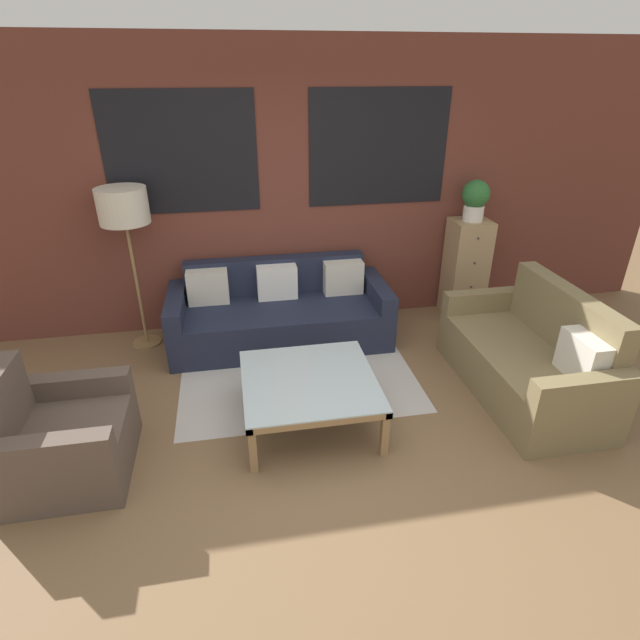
# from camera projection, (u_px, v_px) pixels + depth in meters

# --- Properties ---
(ground_plane) EXTENTS (16.00, 16.00, 0.00)m
(ground_plane) POSITION_uv_depth(u_px,v_px,m) (331.00, 470.00, 3.49)
(ground_plane) COLOR brown
(wall_back_brick) EXTENTS (8.40, 0.09, 2.80)m
(wall_back_brick) POSITION_uv_depth(u_px,v_px,m) (284.00, 191.00, 4.98)
(wall_back_brick) COLOR brown
(wall_back_brick) RESTS_ON ground_plane
(rug) EXTENTS (2.09, 1.40, 0.00)m
(rug) POSITION_uv_depth(u_px,v_px,m) (299.00, 378.00, 4.51)
(rug) COLOR #BCB7B2
(rug) RESTS_ON ground_plane
(couch_dark) EXTENTS (2.15, 0.88, 0.78)m
(couch_dark) POSITION_uv_depth(u_px,v_px,m) (280.00, 314.00, 5.05)
(couch_dark) COLOR #1E2338
(couch_dark) RESTS_ON ground_plane
(settee_vintage) EXTENTS (0.80, 1.64, 0.92)m
(settee_vintage) POSITION_uv_depth(u_px,v_px,m) (529.00, 360.00, 4.21)
(settee_vintage) COLOR olive
(settee_vintage) RESTS_ON ground_plane
(armchair_corner) EXTENTS (0.80, 0.84, 0.84)m
(armchair_corner) POSITION_uv_depth(u_px,v_px,m) (60.00, 440.00, 3.36)
(armchair_corner) COLOR brown
(armchair_corner) RESTS_ON ground_plane
(coffee_table) EXTENTS (1.01, 1.01, 0.40)m
(coffee_table) POSITION_uv_depth(u_px,v_px,m) (309.00, 384.00, 3.82)
(coffee_table) COLOR silver
(coffee_table) RESTS_ON ground_plane
(floor_lamp) EXTENTS (0.45, 0.45, 1.57)m
(floor_lamp) POSITION_uv_depth(u_px,v_px,m) (124.00, 211.00, 4.47)
(floor_lamp) COLOR olive
(floor_lamp) RESTS_ON ground_plane
(drawer_cabinet) EXTENTS (0.40, 0.38, 1.08)m
(drawer_cabinet) POSITION_uv_depth(u_px,v_px,m) (465.00, 269.00, 5.46)
(drawer_cabinet) COLOR tan
(drawer_cabinet) RESTS_ON ground_plane
(potted_plant) EXTENTS (0.28, 0.28, 0.42)m
(potted_plant) POSITION_uv_depth(u_px,v_px,m) (475.00, 198.00, 5.11)
(potted_plant) COLOR silver
(potted_plant) RESTS_ON drawer_cabinet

